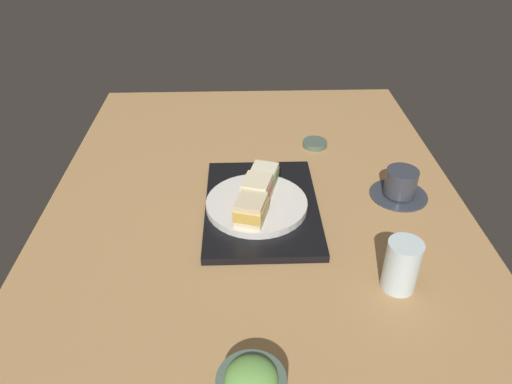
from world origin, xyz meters
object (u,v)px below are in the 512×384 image
at_px(sandwich_plate, 258,204).
at_px(sandwich_near, 264,176).
at_px(drinking_glass, 402,265).
at_px(small_sauce_dish, 315,144).
at_px(coffee_cup, 400,185).
at_px(sandwich_far, 251,210).
at_px(sandwich_middle, 258,191).

distance_m(sandwich_plate, sandwich_near, 0.08).
bearing_deg(drinking_glass, sandwich_near, -141.62).
bearing_deg(sandwich_near, sandwich_plate, -13.81).
bearing_deg(small_sauce_dish, sandwich_near, -32.65).
distance_m(sandwich_plate, small_sauce_dish, 0.36).
bearing_deg(coffee_cup, sandwich_plate, -79.91).
height_order(sandwich_far, drinking_glass, drinking_glass).
bearing_deg(sandwich_middle, sandwich_plate, 180.00).
distance_m(sandwich_far, coffee_cup, 0.39).
bearing_deg(sandwich_far, drinking_glass, 58.35).
bearing_deg(sandwich_plate, sandwich_middle, 0.00).
height_order(sandwich_middle, small_sauce_dish, sandwich_middle).
height_order(drinking_glass, small_sauce_dish, drinking_glass).
xyz_separation_m(sandwich_plate, sandwich_near, (-0.07, 0.02, 0.03)).
bearing_deg(sandwich_far, sandwich_near, 166.19).
xyz_separation_m(sandwich_middle, coffee_cup, (-0.06, 0.35, -0.03)).
xyz_separation_m(drinking_glass, small_sauce_dish, (-0.56, -0.09, -0.05)).
xyz_separation_m(sandwich_near, drinking_glass, (0.31, 0.24, -0.00)).
xyz_separation_m(sandwich_middle, sandwich_far, (0.07, -0.02, -0.00)).
bearing_deg(drinking_glass, coffee_cup, 163.84).
distance_m(sandwich_far, drinking_glass, 0.33).
height_order(sandwich_middle, coffee_cup, sandwich_middle).
relative_size(sandwich_far, drinking_glass, 0.82).
distance_m(sandwich_far, small_sauce_dish, 0.43).
distance_m(sandwich_near, coffee_cup, 0.33).
xyz_separation_m(sandwich_plate, sandwich_middle, (0.00, 0.00, 0.04)).
xyz_separation_m(sandwich_near, coffee_cup, (0.01, 0.33, -0.03)).
bearing_deg(sandwich_middle, small_sauce_dish, 150.95).
relative_size(sandwich_plate, sandwich_middle, 2.65).
bearing_deg(sandwich_near, sandwich_far, -13.81).
bearing_deg(sandwich_middle, sandwich_near, 166.19).
relative_size(sandwich_middle, sandwich_far, 1.00).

